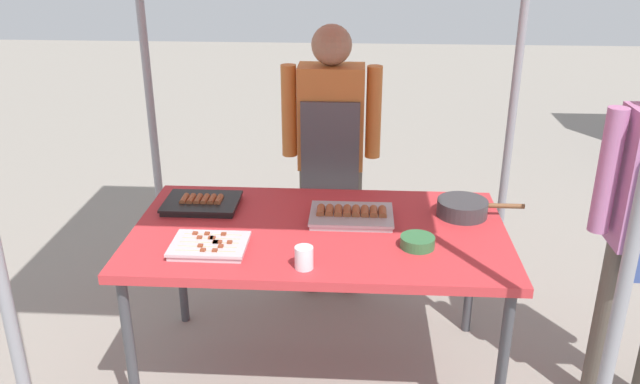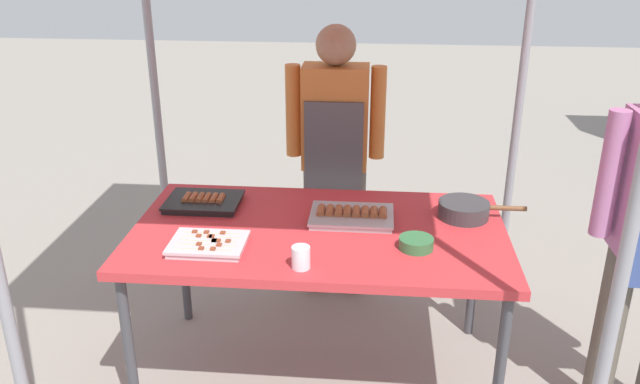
# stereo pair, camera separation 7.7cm
# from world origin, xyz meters

# --- Properties ---
(ground_plane) EXTENTS (18.00, 18.00, 0.00)m
(ground_plane) POSITION_xyz_m (0.00, 0.00, 0.00)
(ground_plane) COLOR gray
(stall_table) EXTENTS (1.60, 0.90, 0.75)m
(stall_table) POSITION_xyz_m (0.00, 0.00, 0.70)
(stall_table) COLOR #C63338
(stall_table) RESTS_ON ground
(tray_grilled_sausages) EXTENTS (0.37, 0.26, 0.06)m
(tray_grilled_sausages) POSITION_xyz_m (0.14, 0.10, 0.77)
(tray_grilled_sausages) COLOR #ADADB2
(tray_grilled_sausages) RESTS_ON stall_table
(tray_meat_skewers) EXTENTS (0.30, 0.23, 0.04)m
(tray_meat_skewers) POSITION_xyz_m (-0.43, -0.22, 0.77)
(tray_meat_skewers) COLOR silver
(tray_meat_skewers) RESTS_ON stall_table
(tray_pork_links) EXTENTS (0.34, 0.26, 0.05)m
(tray_pork_links) POSITION_xyz_m (-0.56, 0.20, 0.77)
(tray_pork_links) COLOR black
(tray_pork_links) RESTS_ON stall_table
(cooking_wok) EXTENTS (0.38, 0.22, 0.07)m
(cooking_wok) POSITION_xyz_m (0.63, 0.18, 0.79)
(cooking_wok) COLOR #38383A
(cooking_wok) RESTS_ON stall_table
(condiment_bowl) EXTENTS (0.14, 0.14, 0.05)m
(condiment_bowl) POSITION_xyz_m (0.41, -0.15, 0.77)
(condiment_bowl) COLOR #33723F
(condiment_bowl) RESTS_ON stall_table
(drink_cup_near_edge) EXTENTS (0.07, 0.07, 0.09)m
(drink_cup_near_edge) POSITION_xyz_m (-0.04, -0.35, 0.79)
(drink_cup_near_edge) COLOR white
(drink_cup_near_edge) RESTS_ON stall_table
(vendor_woman) EXTENTS (0.52, 0.22, 1.50)m
(vendor_woman) POSITION_xyz_m (0.01, 0.76, 0.88)
(vendor_woman) COLOR #595147
(vendor_woman) RESTS_ON ground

